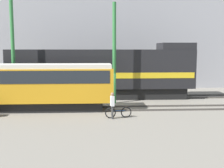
{
  "coord_description": "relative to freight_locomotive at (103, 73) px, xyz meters",
  "views": [
    {
      "loc": [
        -1.36,
        -22.09,
        4.42
      ],
      "look_at": [
        -0.17,
        -0.42,
        1.8
      ],
      "focal_mm": 45.0,
      "sensor_mm": 36.0,
      "label": 1
    }
  ],
  "objects": [
    {
      "name": "track_far",
      "position": [
        0.76,
        0.0,
        -2.3
      ],
      "size": [
        60.0,
        1.5,
        0.14
      ],
      "color": "#47423D",
      "rests_on": "ground"
    },
    {
      "name": "streetcar",
      "position": [
        -5.84,
        -5.1,
        -0.42
      ],
      "size": [
        12.83,
        2.54,
        3.41
      ],
      "color": "black",
      "rests_on": "ground"
    },
    {
      "name": "utility_pole_center",
      "position": [
        0.86,
        -2.55,
        1.78
      ],
      "size": [
        0.3,
        0.3,
        8.29
      ],
      "color": "#2D7238",
      "rests_on": "ground"
    },
    {
      "name": "ground_plane",
      "position": [
        0.76,
        -3.67,
        -2.37
      ],
      "size": [
        120.0,
        120.0,
        0.0
      ],
      "primitive_type": "plane",
      "color": "slate"
    },
    {
      "name": "person",
      "position": [
        0.4,
        -7.99,
        -1.32
      ],
      "size": [
        0.26,
        0.38,
        1.72
      ],
      "color": "#333333",
      "rests_on": "ground"
    },
    {
      "name": "bicycle",
      "position": [
        0.8,
        -7.79,
        -2.01
      ],
      "size": [
        1.76,
        0.44,
        0.78
      ],
      "color": "black",
      "rests_on": "ground"
    },
    {
      "name": "track_near",
      "position": [
        0.76,
        -5.1,
        -2.3
      ],
      "size": [
        60.0,
        1.5,
        0.14
      ],
      "color": "#47423D",
      "rests_on": "ground"
    },
    {
      "name": "utility_pole_left",
      "position": [
        -7.35,
        -2.55,
        2.39
      ],
      "size": [
        0.29,
        0.29,
        9.52
      ],
      "color": "#2D7238",
      "rests_on": "ground"
    },
    {
      "name": "building_backdrop",
      "position": [
        0.76,
        9.44,
        4.23
      ],
      "size": [
        35.44,
        6.0,
        13.2
      ],
      "color": "#99999E",
      "rests_on": "ground"
    },
    {
      "name": "freight_locomotive",
      "position": [
        0.0,
        0.0,
        0.0
      ],
      "size": [
        16.7,
        3.04,
        5.08
      ],
      "color": "black",
      "rests_on": "ground"
    }
  ]
}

